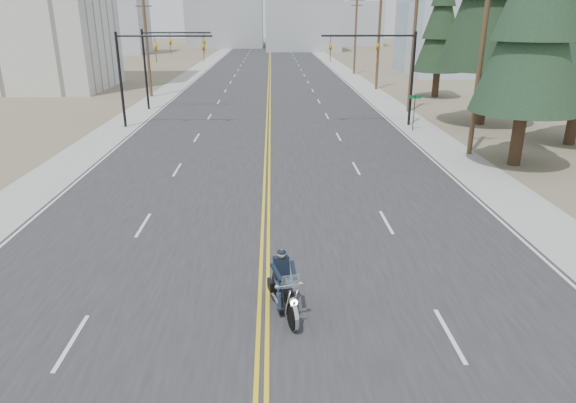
% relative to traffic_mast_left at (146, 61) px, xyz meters
% --- Properties ---
extents(road, '(20.00, 200.00, 0.01)m').
position_rel_traffic_mast_left_xyz_m(road, '(8.98, 38.00, -4.93)').
color(road, '#303033').
rests_on(road, ground).
extents(sidewalk_left, '(3.00, 200.00, 0.01)m').
position_rel_traffic_mast_left_xyz_m(sidewalk_left, '(-2.52, 38.00, -4.93)').
color(sidewalk_left, '#A5A5A0').
rests_on(sidewalk_left, ground).
extents(sidewalk_right, '(3.00, 200.00, 0.01)m').
position_rel_traffic_mast_left_xyz_m(sidewalk_right, '(20.48, 38.00, -4.93)').
color(sidewalk_right, '#A5A5A0').
rests_on(sidewalk_right, ground).
extents(traffic_mast_left, '(7.10, 0.26, 7.00)m').
position_rel_traffic_mast_left_xyz_m(traffic_mast_left, '(0.00, 0.00, 0.00)').
color(traffic_mast_left, black).
rests_on(traffic_mast_left, ground).
extents(traffic_mast_right, '(7.10, 0.26, 7.00)m').
position_rel_traffic_mast_left_xyz_m(traffic_mast_right, '(17.95, 0.00, 0.00)').
color(traffic_mast_right, black).
rests_on(traffic_mast_right, ground).
extents(traffic_mast_far, '(6.10, 0.26, 7.00)m').
position_rel_traffic_mast_left_xyz_m(traffic_mast_far, '(-0.33, 8.00, -0.06)').
color(traffic_mast_far, black).
rests_on(traffic_mast_far, ground).
extents(street_sign, '(0.90, 0.06, 2.62)m').
position_rel_traffic_mast_left_xyz_m(street_sign, '(19.78, -2.00, -3.13)').
color(street_sign, black).
rests_on(street_sign, ground).
extents(utility_pole_b, '(2.20, 0.30, 11.50)m').
position_rel_traffic_mast_left_xyz_m(utility_pole_b, '(21.48, -9.00, 1.05)').
color(utility_pole_b, brown).
rests_on(utility_pole_b, ground).
extents(utility_pole_c, '(2.20, 0.30, 11.00)m').
position_rel_traffic_mast_left_xyz_m(utility_pole_c, '(21.48, 6.00, 0.79)').
color(utility_pole_c, brown).
rests_on(utility_pole_c, ground).
extents(utility_pole_d, '(2.20, 0.30, 11.50)m').
position_rel_traffic_mast_left_xyz_m(utility_pole_d, '(21.48, 21.00, 1.05)').
color(utility_pole_d, brown).
rests_on(utility_pole_d, ground).
extents(utility_pole_e, '(2.20, 0.30, 11.00)m').
position_rel_traffic_mast_left_xyz_m(utility_pole_e, '(21.48, 38.00, 0.79)').
color(utility_pole_e, brown).
rests_on(utility_pole_e, ground).
extents(utility_pole_left, '(2.20, 0.30, 10.50)m').
position_rel_traffic_mast_left_xyz_m(utility_pole_left, '(-3.52, 16.00, 0.54)').
color(utility_pole_left, brown).
rests_on(utility_pole_left, ground).
extents(glass_building, '(24.00, 16.00, 20.00)m').
position_rel_traffic_mast_left_xyz_m(glass_building, '(40.98, 38.00, 5.06)').
color(glass_building, '#9EB5CC').
rests_on(glass_building, ground).
extents(haze_bldg_a, '(14.00, 12.00, 22.00)m').
position_rel_traffic_mast_left_xyz_m(haze_bldg_a, '(-26.02, 83.00, 6.06)').
color(haze_bldg_a, '#B7BCC6').
rests_on(haze_bldg_a, ground).
extents(haze_bldg_b, '(18.00, 14.00, 14.00)m').
position_rel_traffic_mast_left_xyz_m(haze_bldg_b, '(16.98, 93.00, 2.06)').
color(haze_bldg_b, '#ADB2B7').
rests_on(haze_bldg_b, ground).
extents(haze_bldg_c, '(16.00, 12.00, 18.00)m').
position_rel_traffic_mast_left_xyz_m(haze_bldg_c, '(48.98, 78.00, 4.06)').
color(haze_bldg_c, '#B7BCC6').
rests_on(haze_bldg_c, ground).
extents(haze_bldg_e, '(14.00, 14.00, 12.00)m').
position_rel_traffic_mast_left_xyz_m(haze_bldg_e, '(33.98, 118.00, 1.06)').
color(haze_bldg_e, '#B7BCC6').
rests_on(haze_bldg_e, ground).
extents(haze_bldg_f, '(12.00, 12.00, 16.00)m').
position_rel_traffic_mast_left_xyz_m(haze_bldg_f, '(-41.02, 98.00, 3.06)').
color(haze_bldg_f, '#ADB2B7').
rests_on(haze_bldg_f, ground).
extents(motorcyclist, '(1.55, 2.55, 1.86)m').
position_rel_traffic_mast_left_xyz_m(motorcyclist, '(9.59, -26.71, -4.01)').
color(motorcyclist, black).
rests_on(motorcyclist, ground).
extents(conifer_near, '(5.80, 5.80, 15.34)m').
position_rel_traffic_mast_left_xyz_m(conifer_near, '(23.18, -11.45, 3.87)').
color(conifer_near, '#382619').
rests_on(conifer_near, ground).
extents(conifer_far, '(4.94, 4.94, 13.22)m').
position_rel_traffic_mast_left_xyz_m(conifer_far, '(26.51, 14.73, 2.65)').
color(conifer_far, '#382619').
rests_on(conifer_far, ground).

